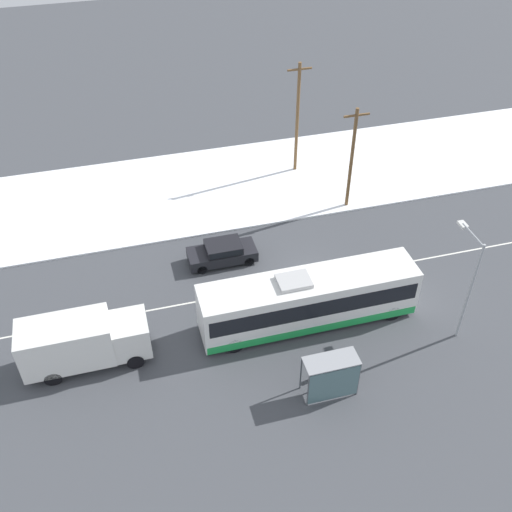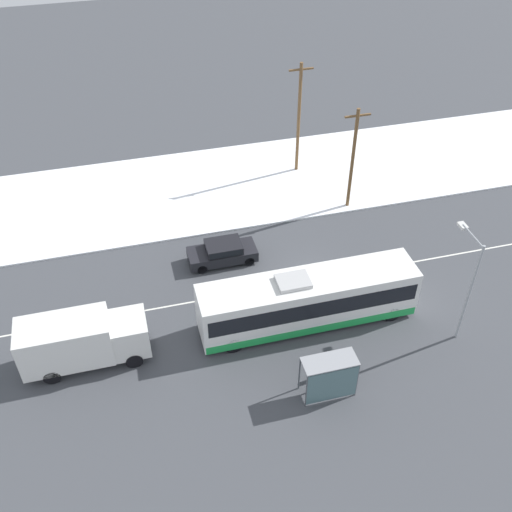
{
  "view_description": "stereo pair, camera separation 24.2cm",
  "coord_description": "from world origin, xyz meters",
  "px_view_note": "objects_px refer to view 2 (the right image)",
  "views": [
    {
      "loc": [
        -10.55,
        -25.63,
        25.01
      ],
      "look_at": [
        -3.14,
        1.55,
        1.4
      ],
      "focal_mm": 42.0,
      "sensor_mm": 36.0,
      "label": 1
    },
    {
      "loc": [
        -10.32,
        -25.69,
        25.01
      ],
      "look_at": [
        -3.14,
        1.55,
        1.4
      ],
      "focal_mm": 42.0,
      "sensor_mm": 36.0,
      "label": 2
    }
  ],
  "objects_px": {
    "city_bus": "(308,300)",
    "utility_pole_snowlot": "(299,117)",
    "box_truck": "(81,340)",
    "sedan_car": "(223,252)",
    "streetlamp": "(468,275)",
    "bus_shelter": "(331,375)",
    "pedestrian_at_stop": "(331,361)",
    "utility_pole_roadside": "(353,158)"
  },
  "relations": [
    {
      "from": "pedestrian_at_stop",
      "to": "city_bus",
      "type": "bearing_deg",
      "value": 90.04
    },
    {
      "from": "city_bus",
      "to": "pedestrian_at_stop",
      "type": "bearing_deg",
      "value": -89.96
    },
    {
      "from": "utility_pole_roadside",
      "to": "sedan_car",
      "type": "bearing_deg",
      "value": -159.72
    },
    {
      "from": "utility_pole_snowlot",
      "to": "bus_shelter",
      "type": "bearing_deg",
      "value": -103.38
    },
    {
      "from": "box_truck",
      "to": "pedestrian_at_stop",
      "type": "relative_size",
      "value": 4.12
    },
    {
      "from": "pedestrian_at_stop",
      "to": "utility_pole_snowlot",
      "type": "xyz_separation_m",
      "value": [
        4.41,
        19.67,
        3.56
      ]
    },
    {
      "from": "city_bus",
      "to": "streetlamp",
      "type": "bearing_deg",
      "value": -19.85
    },
    {
      "from": "streetlamp",
      "to": "utility_pole_roadside",
      "type": "bearing_deg",
      "value": 95.57
    },
    {
      "from": "pedestrian_at_stop",
      "to": "streetlamp",
      "type": "xyz_separation_m",
      "value": [
        7.74,
        1.15,
        3.2
      ]
    },
    {
      "from": "city_bus",
      "to": "bus_shelter",
      "type": "relative_size",
      "value": 4.5
    },
    {
      "from": "sedan_car",
      "to": "streetlamp",
      "type": "bearing_deg",
      "value": 140.6
    },
    {
      "from": "sedan_car",
      "to": "bus_shelter",
      "type": "distance_m",
      "value": 12.1
    },
    {
      "from": "pedestrian_at_stop",
      "to": "utility_pole_snowlot",
      "type": "relative_size",
      "value": 0.18
    },
    {
      "from": "city_bus",
      "to": "bus_shelter",
      "type": "distance_m",
      "value": 5.31
    },
    {
      "from": "box_truck",
      "to": "bus_shelter",
      "type": "bearing_deg",
      "value": -24.88
    },
    {
      "from": "box_truck",
      "to": "streetlamp",
      "type": "bearing_deg",
      "value": -8.45
    },
    {
      "from": "city_bus",
      "to": "utility_pole_snowlot",
      "type": "bearing_deg",
      "value": 74.32
    },
    {
      "from": "city_bus",
      "to": "streetlamp",
      "type": "distance_m",
      "value": 8.61
    },
    {
      "from": "pedestrian_at_stop",
      "to": "bus_shelter",
      "type": "relative_size",
      "value": 0.58
    },
    {
      "from": "box_truck",
      "to": "sedan_car",
      "type": "xyz_separation_m",
      "value": [
        8.88,
        6.24,
        -0.88
      ]
    },
    {
      "from": "box_truck",
      "to": "bus_shelter",
      "type": "xyz_separation_m",
      "value": [
        11.79,
        -5.47,
        0.01
      ]
    },
    {
      "from": "sedan_car",
      "to": "pedestrian_at_stop",
      "type": "relative_size",
      "value": 2.72
    },
    {
      "from": "streetlamp",
      "to": "utility_pole_roadside",
      "type": "height_order",
      "value": "utility_pole_roadside"
    },
    {
      "from": "sedan_car",
      "to": "streetlamp",
      "type": "distance_m",
      "value": 14.93
    },
    {
      "from": "city_bus",
      "to": "streetlamp",
      "type": "xyz_separation_m",
      "value": [
        7.74,
        -2.8,
        2.51
      ]
    },
    {
      "from": "box_truck",
      "to": "utility_pole_roadside",
      "type": "xyz_separation_m",
      "value": [
        18.86,
        9.93,
        2.34
      ]
    },
    {
      "from": "box_truck",
      "to": "utility_pole_snowlot",
      "type": "relative_size",
      "value": 0.76
    },
    {
      "from": "city_bus",
      "to": "utility_pole_snowlot",
      "type": "xyz_separation_m",
      "value": [
        4.41,
        15.72,
        2.87
      ]
    },
    {
      "from": "city_bus",
      "to": "utility_pole_snowlot",
      "type": "distance_m",
      "value": 16.58
    },
    {
      "from": "sedan_car",
      "to": "city_bus",
      "type": "bearing_deg",
      "value": 118.5
    },
    {
      "from": "box_truck",
      "to": "bus_shelter",
      "type": "height_order",
      "value": "box_truck"
    },
    {
      "from": "utility_pole_roadside",
      "to": "utility_pole_snowlot",
      "type": "relative_size",
      "value": 0.88
    },
    {
      "from": "bus_shelter",
      "to": "streetlamp",
      "type": "relative_size",
      "value": 0.42
    },
    {
      "from": "streetlamp",
      "to": "utility_pole_snowlot",
      "type": "height_order",
      "value": "utility_pole_snowlot"
    },
    {
      "from": "utility_pole_roadside",
      "to": "utility_pole_snowlot",
      "type": "height_order",
      "value": "utility_pole_snowlot"
    },
    {
      "from": "box_truck",
      "to": "streetlamp",
      "type": "distance_m",
      "value": 20.5
    },
    {
      "from": "pedestrian_at_stop",
      "to": "utility_pole_snowlot",
      "type": "bearing_deg",
      "value": 77.36
    },
    {
      "from": "sedan_car",
      "to": "utility_pole_snowlot",
      "type": "height_order",
      "value": "utility_pole_snowlot"
    },
    {
      "from": "bus_shelter",
      "to": "utility_pole_snowlot",
      "type": "bearing_deg",
      "value": 76.62
    },
    {
      "from": "pedestrian_at_stop",
      "to": "streetlamp",
      "type": "relative_size",
      "value": 0.24
    },
    {
      "from": "bus_shelter",
      "to": "utility_pole_snowlot",
      "type": "xyz_separation_m",
      "value": [
        5.0,
        20.99,
        2.87
      ]
    },
    {
      "from": "utility_pole_roadside",
      "to": "pedestrian_at_stop",
      "type": "bearing_deg",
      "value": -114.74
    }
  ]
}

